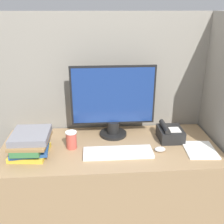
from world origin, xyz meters
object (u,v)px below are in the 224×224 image
keyboard (118,153)px  monitor (113,103)px  coffee_cup (71,140)px  mouse (160,149)px  desk_telephone (170,133)px  book_stack (30,143)px

keyboard → monitor: bearing=92.3°
coffee_cup → keyboard: bearing=-18.8°
mouse → coffee_cup: coffee_cup is taller
keyboard → desk_telephone: 0.43m
monitor → coffee_cup: bearing=-149.5°
mouse → book_stack: size_ratio=0.24×
mouse → coffee_cup: (-0.58, 0.09, 0.05)m
keyboard → coffee_cup: (-0.30, 0.10, 0.05)m
keyboard → desk_telephone: size_ratio=2.39×
book_stack → desk_telephone: size_ratio=1.57×
desk_telephone → mouse: bearing=-124.1°
mouse → desk_telephone: bearing=55.9°
mouse → coffee_cup: 0.59m
monitor → book_stack: 0.62m
keyboard → coffee_cup: bearing=161.2°
monitor → keyboard: monitor is taller
book_stack → desk_telephone: book_stack is taller
monitor → mouse: (0.29, -0.26, -0.24)m
mouse → desk_telephone: size_ratio=0.38×
keyboard → coffee_cup: coffee_cup is taller
desk_telephone → keyboard: bearing=-155.8°
monitor → desk_telephone: bearing=-14.5°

